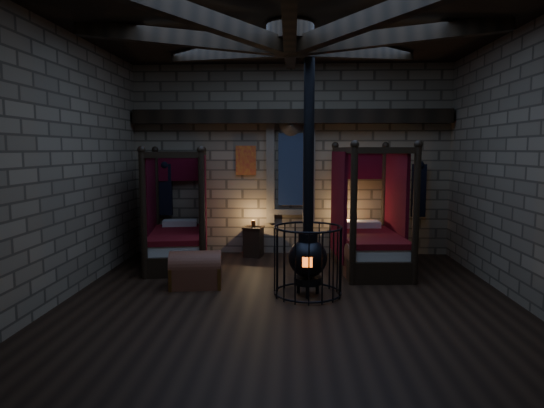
{
  "coord_description": "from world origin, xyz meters",
  "views": [
    {
      "loc": [
        0.05,
        -7.33,
        2.35
      ],
      "look_at": [
        -0.29,
        0.6,
        1.45
      ],
      "focal_mm": 32.0,
      "sensor_mm": 36.0,
      "label": 1
    }
  ],
  "objects_px": {
    "trunk_right": "(371,263)",
    "trunk_left": "(196,271)",
    "bed_right": "(369,239)",
    "stove": "(308,255)",
    "bed_left": "(178,236)"
  },
  "relations": [
    {
      "from": "trunk_right",
      "to": "trunk_left",
      "type": "bearing_deg",
      "value": -173.35
    },
    {
      "from": "bed_right",
      "to": "stove",
      "type": "xyz_separation_m",
      "value": [
        -1.26,
        -1.85,
        0.07
      ]
    },
    {
      "from": "bed_right",
      "to": "trunk_right",
      "type": "bearing_deg",
      "value": -98.85
    },
    {
      "from": "stove",
      "to": "bed_left",
      "type": "bearing_deg",
      "value": 144.6
    },
    {
      "from": "trunk_left",
      "to": "trunk_right",
      "type": "distance_m",
      "value": 3.15
    },
    {
      "from": "bed_left",
      "to": "stove",
      "type": "relative_size",
      "value": 0.58
    },
    {
      "from": "bed_left",
      "to": "bed_right",
      "type": "bearing_deg",
      "value": -12.79
    },
    {
      "from": "bed_right",
      "to": "trunk_left",
      "type": "xyz_separation_m",
      "value": [
        -3.16,
        -1.47,
        -0.31
      ]
    },
    {
      "from": "bed_right",
      "to": "trunk_right",
      "type": "height_order",
      "value": "bed_right"
    },
    {
      "from": "bed_left",
      "to": "stove",
      "type": "xyz_separation_m",
      "value": [
        2.6,
        -2.07,
        0.09
      ]
    },
    {
      "from": "trunk_left",
      "to": "stove",
      "type": "xyz_separation_m",
      "value": [
        1.9,
        -0.38,
        0.38
      ]
    },
    {
      "from": "bed_right",
      "to": "trunk_left",
      "type": "relative_size",
      "value": 2.56
    },
    {
      "from": "trunk_right",
      "to": "bed_left",
      "type": "bearing_deg",
      "value": 159.37
    },
    {
      "from": "bed_right",
      "to": "stove",
      "type": "distance_m",
      "value": 2.24
    },
    {
      "from": "trunk_left",
      "to": "stove",
      "type": "bearing_deg",
      "value": -18.63
    }
  ]
}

